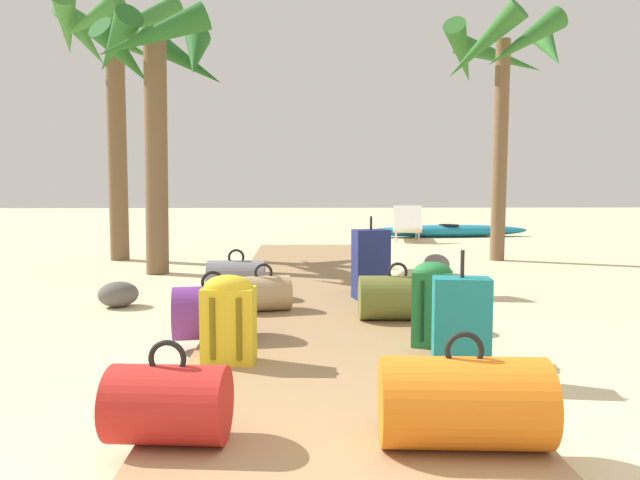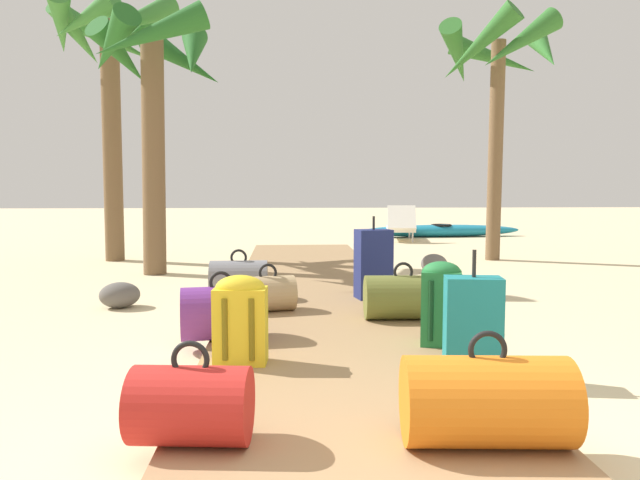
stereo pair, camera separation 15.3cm
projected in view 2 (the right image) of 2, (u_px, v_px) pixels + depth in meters
name	position (u px, v px, depth m)	size (l,w,h in m)	color
ground_plane	(320.00, 311.00, 5.68)	(60.00, 60.00, 0.00)	beige
boardwalk	(315.00, 290.00, 6.65)	(1.75, 9.75, 0.08)	#9E7A51
backpack_green	(441.00, 301.00, 4.13)	(0.32, 0.29, 0.58)	#237538
suitcase_navy	(373.00, 264.00, 5.89)	(0.37, 0.29, 0.81)	navy
duffel_bag_purple	(221.00, 313.00, 4.29)	(0.61, 0.46, 0.49)	#6B2D84
duffel_bag_olive	(403.00, 297.00, 4.95)	(0.64, 0.38, 0.48)	olive
duffel_bag_orange	(486.00, 401.00, 2.51)	(0.72, 0.43, 0.49)	orange
backpack_yellow	(240.00, 317.00, 3.69)	(0.34, 0.24, 0.55)	gold
duffel_bag_grey	(239.00, 279.00, 5.87)	(0.56, 0.38, 0.49)	slate
suitcase_teal	(473.00, 321.00, 3.64)	(0.36, 0.24, 0.71)	#197A7F
duffel_bag_tan	(268.00, 293.00, 5.28)	(0.52, 0.40, 0.42)	tan
duffel_bag_red	(191.00, 405.00, 2.53)	(0.53, 0.38, 0.45)	red
palm_tree_far_right	(498.00, 68.00, 9.43)	(2.07, 2.16, 3.85)	brown
palm_tree_near_left	(154.00, 79.00, 7.97)	(1.91, 2.11, 3.51)	brown
palm_tree_far_left	(109.00, 55.00, 9.41)	(2.21, 2.24, 4.14)	brown
lounge_chair	(401.00, 226.00, 13.28)	(0.82, 1.61, 0.79)	white
kayak	(441.00, 231.00, 14.38)	(3.99, 0.91, 0.30)	teal
rock_left_mid	(120.00, 295.00, 5.83)	(0.39, 0.34, 0.25)	#5B5651
rock_right_near	(434.00, 264.00, 8.14)	(0.43, 0.35, 0.27)	slate
rock_right_mid	(428.00, 281.00, 7.12)	(0.25, 0.27, 0.13)	#5B5651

